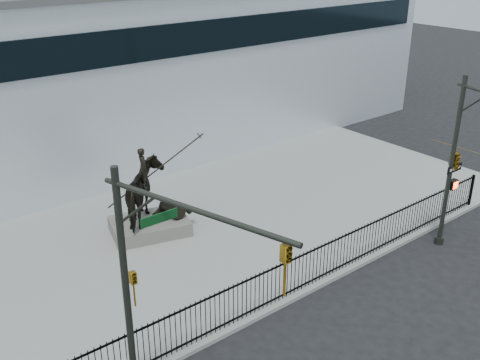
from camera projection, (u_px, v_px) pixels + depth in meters
ground at (324, 311)px, 18.90m from camera, size 120.00×120.00×0.00m
plaza at (204, 231)px, 23.87m from camera, size 30.00×12.00×0.15m
building at (67, 74)px, 31.39m from camera, size 44.00×14.00×9.00m
picket_fence at (299, 272)px, 19.43m from camera, size 22.10×0.10×1.50m
statue_plinth at (150, 226)px, 23.50m from camera, size 3.56×2.88×0.58m
equestrian_statue at (149, 193)px, 22.92m from camera, size 3.85×2.93×3.37m
traffic_signal_left at (152, 293)px, 12.96m from camera, size 1.52×4.84×7.00m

